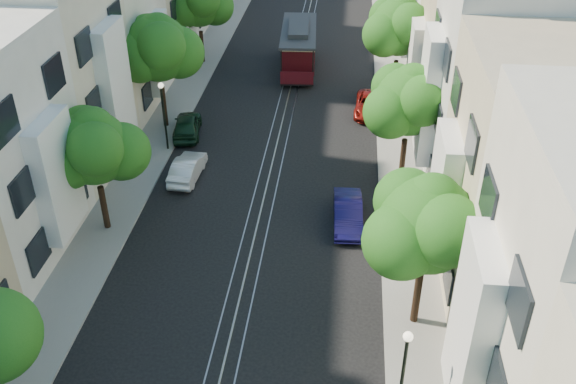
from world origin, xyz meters
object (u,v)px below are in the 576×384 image
(tree_w_c, at_px, (159,50))
(parked_car_e_mid, at_px, (348,213))
(lamp_west, at_px, (163,106))
(cable_car, at_px, (299,45))
(tree_e_c, at_px, (410,103))
(tree_e_d, at_px, (400,28))
(tree_w_b, at_px, (94,150))
(parked_car_w_mid, at_px, (187,168))
(parked_car_w_far, at_px, (187,125))
(lamp_east, at_px, (404,366))
(tree_e_b, at_px, (429,227))
(tree_w_d, at_px, (199,4))
(parked_car_e_far, at_px, (370,105))

(tree_w_c, bearing_deg, parked_car_e_mid, -39.22)
(lamp_west, relative_size, cable_car, 0.51)
(tree_e_c, relative_size, tree_e_d, 0.95)
(tree_w_b, height_order, cable_car, tree_w_b)
(parked_car_w_mid, relative_size, parked_car_w_far, 0.95)
(tree_e_c, bearing_deg, tree_e_d, 90.00)
(tree_e_c, height_order, tree_w_b, tree_e_c)
(parked_car_e_mid, bearing_deg, parked_car_w_mid, 155.16)
(parked_car_w_far, bearing_deg, lamp_east, 112.81)
(tree_e_b, xyz_separation_m, tree_w_b, (-14.40, 5.00, -0.34))
(lamp_east, relative_size, parked_car_w_far, 1.07)
(tree_e_c, distance_m, lamp_west, 13.82)
(tree_w_b, relative_size, cable_car, 0.77)
(lamp_west, bearing_deg, parked_car_w_far, 71.36)
(parked_car_w_mid, bearing_deg, lamp_west, -54.04)
(tree_e_b, bearing_deg, tree_w_d, 118.07)
(tree_w_c, bearing_deg, cable_car, 54.96)
(tree_e_d, bearing_deg, tree_e_b, -90.00)
(tree_w_c, bearing_deg, lamp_east, -57.35)
(parked_car_e_far, bearing_deg, tree_e_b, -81.55)
(cable_car, xyz_separation_m, parked_car_e_mid, (4.14, -19.97, -1.19))
(tree_e_b, bearing_deg, parked_car_e_far, 94.92)
(tree_w_b, height_order, parked_car_e_far, tree_w_b)
(tree_e_d, distance_m, tree_w_b, 22.28)
(tree_e_d, height_order, tree_w_c, tree_w_c)
(cable_car, bearing_deg, lamp_west, -119.05)
(tree_w_d, bearing_deg, tree_e_b, -61.93)
(cable_car, bearing_deg, tree_w_b, -112.13)
(tree_w_c, relative_size, parked_car_e_far, 1.66)
(tree_e_c, distance_m, parked_car_w_mid, 12.36)
(tree_w_c, xyz_separation_m, parked_car_e_mid, (11.54, -9.42, -4.43))
(tree_e_b, height_order, tree_w_d, tree_e_b)
(tree_e_d, relative_size, parked_car_w_mid, 1.87)
(parked_car_e_far, bearing_deg, tree_e_d, 61.89)
(tree_w_c, bearing_deg, tree_e_c, -19.15)
(tree_e_d, relative_size, parked_car_e_far, 1.60)
(tree_e_c, relative_size, tree_w_d, 1.00)
(tree_e_c, bearing_deg, parked_car_w_far, 162.32)
(parked_car_e_far, bearing_deg, tree_e_c, -75.16)
(parked_car_e_far, height_order, parked_car_w_mid, parked_car_w_mid)
(tree_w_d, xyz_separation_m, parked_car_w_mid, (2.74, -16.90, -3.99))
(tree_e_c, xyz_separation_m, tree_e_d, (0.00, 11.00, 0.27))
(lamp_west, xyz_separation_m, parked_car_w_far, (0.70, 2.08, -2.18))
(tree_e_c, height_order, parked_car_e_far, tree_e_c)
(tree_e_d, xyz_separation_m, lamp_west, (-13.56, -8.98, -2.02))
(lamp_east, height_order, parked_car_w_far, lamp_east)
(parked_car_e_mid, bearing_deg, lamp_west, 145.90)
(tree_e_b, xyz_separation_m, tree_e_d, (0.00, 22.00, 0.13))
(tree_w_b, height_order, parked_car_w_mid, tree_w_b)
(tree_e_d, distance_m, cable_car, 8.88)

